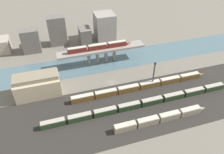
{
  "coord_description": "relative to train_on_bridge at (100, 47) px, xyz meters",
  "views": [
    {
      "loc": [
        -30.81,
        -99.76,
        83.49
      ],
      "look_at": [
        0.0,
        -0.22,
        4.31
      ],
      "focal_mm": 35.0,
      "sensor_mm": 36.0,
      "label": 1
    }
  ],
  "objects": [
    {
      "name": "railbed_yard",
      "position": [
        1.17,
        -47.57,
        -12.51
      ],
      "size": [
        280.0,
        42.0,
        0.01
      ],
      "primitive_type": "cube",
      "color": "#282623",
      "rests_on": "ground"
    },
    {
      "name": "city_block_center",
      "position": [
        -24.2,
        35.7,
        -1.32
      ],
      "size": [
        13.17,
        8.88,
        22.39
      ],
      "primitive_type": "cube",
      "color": "#605B56",
      "rests_on": "ground"
    },
    {
      "name": "train_yard_mid",
      "position": [
        11.29,
        -47.67,
        -10.76
      ],
      "size": [
        108.23,
        2.85,
        3.58
      ],
      "color": "#23381E",
      "rests_on": "ground"
    },
    {
      "name": "city_block_far_right",
      "position": [
        13.29,
        35.34,
        -2.31
      ],
      "size": [
        15.37,
        15.36,
        20.41
      ],
      "primitive_type": "cube",
      "color": "gray",
      "rests_on": "ground"
    },
    {
      "name": "city_block_right",
      "position": [
        -3.86,
        31.24,
        -6.33
      ],
      "size": [
        8.49,
        12.03,
        12.37
      ],
      "primitive_type": "cube",
      "color": "#605B56",
      "rests_on": "ground"
    },
    {
      "name": "city_block_left",
      "position": [
        -44.12,
        30.0,
        -3.81
      ],
      "size": [
        12.53,
        9.57,
        17.4
      ],
      "primitive_type": "cube",
      "color": "#605B56",
      "rests_on": "ground"
    },
    {
      "name": "warehouse_building",
      "position": [
        -41.6,
        -20.66,
        -6.39
      ],
      "size": [
        24.61,
        13.37,
        12.89
      ],
      "color": "tan",
      "rests_on": "ground"
    },
    {
      "name": "train_yard_near",
      "position": [
        15.37,
        -60.2,
        -10.6
      ],
      "size": [
        50.19,
        2.99,
        3.92
      ],
      "color": "gray",
      "rests_on": "ground"
    },
    {
      "name": "train_on_bridge",
      "position": [
        0.0,
        0.0,
        0.0
      ],
      "size": [
        43.92,
        2.68,
        3.58
      ],
      "color": "#5B1E19",
      "rests_on": "bridge"
    },
    {
      "name": "signal_tower",
      "position": [
        23.08,
        -34.16,
        -4.16
      ],
      "size": [
        1.0,
        0.89,
        16.85
      ],
      "color": "#4C4C51",
      "rests_on": "ground"
    },
    {
      "name": "train_yard_far",
      "position": [
        16.04,
        -34.33,
        -10.66
      ],
      "size": [
        84.64,
        2.88,
        3.77
      ],
      "color": "brown",
      "rests_on": "ground"
    },
    {
      "name": "river_water",
      "position": [
        1.17,
        0.0,
        -12.51
      ],
      "size": [
        320.0,
        23.92,
        0.01
      ],
      "primitive_type": "cube",
      "color": "#47606B",
      "rests_on": "ground"
    },
    {
      "name": "city_block_far_left",
      "position": [
        -64.77,
        35.47,
        -7.29
      ],
      "size": [
        10.46,
        13.14,
        10.45
      ],
      "primitive_type": "cube",
      "color": "gray",
      "rests_on": "ground"
    },
    {
      "name": "bridge",
      "position": [
        1.17,
        0.0,
        -3.57
      ],
      "size": [
        59.06,
        8.06,
        10.77
      ],
      "color": "gray",
      "rests_on": "ground"
    },
    {
      "name": "ground_plane",
      "position": [
        1.17,
        -23.57,
        -12.51
      ],
      "size": [
        400.0,
        400.0,
        0.0
      ],
      "primitive_type": "plane",
      "color": "#666056"
    }
  ]
}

